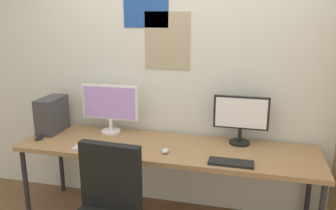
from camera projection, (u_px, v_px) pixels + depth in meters
wall_back at (178, 73)px, 3.21m from camera, size 4.93×0.11×2.60m
desk at (167, 151)px, 2.97m from camera, size 2.53×0.68×0.74m
monitor_left at (110, 105)px, 3.23m from camera, size 0.55×0.18×0.46m
monitor_right at (241, 117)px, 2.95m from camera, size 0.47×0.18×0.42m
pc_tower at (52, 115)px, 3.28m from camera, size 0.17×0.34×0.33m
keyboard_left at (94, 149)px, 2.87m from camera, size 0.35×0.13×0.02m
keyboard_right at (231, 163)px, 2.61m from camera, size 0.34×0.13×0.02m
mouse_left_side at (39, 138)px, 3.11m from camera, size 0.06×0.10×0.03m
mouse_right_side at (165, 151)px, 2.82m from camera, size 0.06×0.10×0.03m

